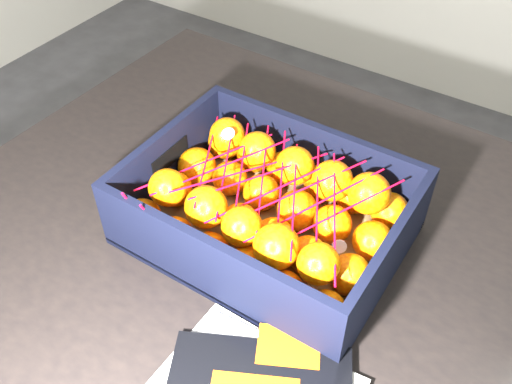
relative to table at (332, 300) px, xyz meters
The scene contains 4 objects.
table is the anchor object (origin of this frame).
produce_crate 0.17m from the table, behind, with size 0.37×0.28×0.11m.
clementine_heap 0.19m from the table, behind, with size 0.35×0.26×0.10m.
mesh_net 0.23m from the table, 169.37° to the right, with size 0.31×0.25×0.09m.
Camera 1 is at (0.43, -0.38, 1.37)m, focal length 39.94 mm.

